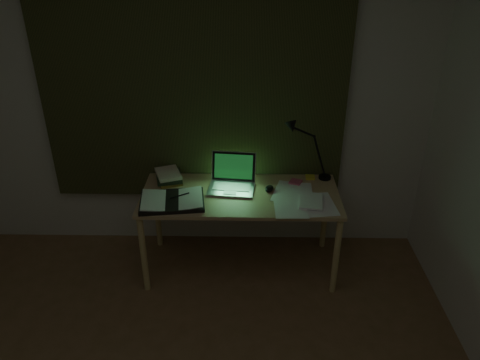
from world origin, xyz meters
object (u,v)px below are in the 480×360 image
(laptop, at_px, (231,176))
(loose_papers, at_px, (303,200))
(desk, at_px, (240,231))
(book_stack, at_px, (169,176))
(desk_lamp, at_px, (328,148))
(open_textbook, at_px, (172,200))

(laptop, distance_m, loose_papers, 0.53)
(desk, relative_size, loose_papers, 3.74)
(loose_papers, bearing_deg, desk, 167.68)
(book_stack, relative_size, desk_lamp, 0.43)
(desk, relative_size, open_textbook, 3.23)
(desk, relative_size, desk_lamp, 2.81)
(loose_papers, distance_m, desk_lamp, 0.46)
(loose_papers, bearing_deg, desk_lamp, 59.78)
(open_textbook, bearing_deg, desk, 8.15)
(desk_lamp, bearing_deg, laptop, -161.55)
(laptop, relative_size, book_stack, 1.70)
(open_textbook, bearing_deg, book_stack, 94.80)
(loose_papers, bearing_deg, laptop, 163.47)
(laptop, xyz_separation_m, book_stack, (-0.47, 0.13, -0.07))
(laptop, bearing_deg, desk, -33.10)
(desk, distance_m, open_textbook, 0.59)
(book_stack, distance_m, desk_lamp, 1.19)
(desk, xyz_separation_m, loose_papers, (0.44, -0.10, 0.33))
(laptop, bearing_deg, loose_papers, -10.68)
(laptop, bearing_deg, desk_lamp, 21.23)
(laptop, relative_size, open_textbook, 0.84)
(loose_papers, bearing_deg, book_stack, 164.16)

